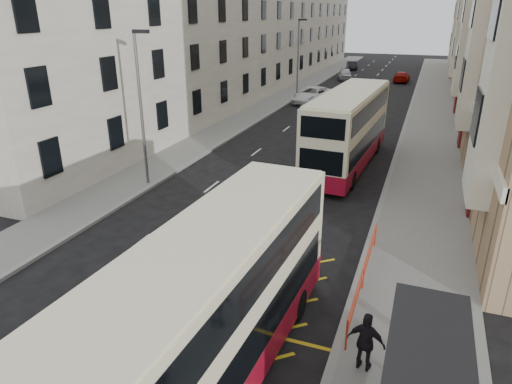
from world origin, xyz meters
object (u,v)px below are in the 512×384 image
at_px(double_decker_rear, 348,129).
at_px(car_silver, 345,74).
at_px(car_red, 402,77).
at_px(double_decker_front, 211,314).
at_px(car_dark, 352,66).
at_px(street_lamp_far, 298,53).
at_px(pedestrian_far, 366,342).
at_px(pedestrian_mid, 432,332).
at_px(street_lamp_near, 141,101).
at_px(white_van, 312,95).

distance_m(double_decker_rear, car_silver, 38.47).
relative_size(double_decker_rear, car_red, 2.47).
bearing_deg(double_decker_front, car_dark, 99.24).
height_order(double_decker_front, double_decker_rear, double_decker_rear).
bearing_deg(street_lamp_far, pedestrian_far, -71.78).
height_order(double_decker_front, pedestrian_mid, double_decker_front).
bearing_deg(car_silver, street_lamp_far, -112.09).
bearing_deg(pedestrian_far, street_lamp_near, -28.92).
xyz_separation_m(pedestrian_far, car_dark, (-11.57, 66.74, -0.37)).
relative_size(street_lamp_far, car_red, 1.69).
bearing_deg(car_red, pedestrian_mid, 96.49).
relative_size(pedestrian_far, car_red, 0.36).
relative_size(double_decker_front, car_dark, 2.85).
distance_m(street_lamp_near, double_decker_rear, 12.16).
bearing_deg(pedestrian_mid, car_silver, 103.72).
bearing_deg(car_dark, car_red, -69.56).
xyz_separation_m(double_decker_front, pedestrian_far, (3.55, 1.79, -1.21)).
height_order(street_lamp_near, car_silver, street_lamp_near).
distance_m(car_silver, car_red, 7.56).
bearing_deg(car_red, double_decker_front, 91.05).
bearing_deg(white_van, street_lamp_far, 139.29).
xyz_separation_m(street_lamp_near, car_silver, (2.63, 44.89, -3.89)).
xyz_separation_m(double_decker_rear, pedestrian_far, (3.56, -17.13, -1.34)).
relative_size(double_decker_rear, pedestrian_far, 6.84).
height_order(street_lamp_far, white_van, street_lamp_far).
bearing_deg(car_dark, street_lamp_near, -107.91).
xyz_separation_m(double_decker_rear, car_silver, (-6.98, 37.80, -1.60)).
bearing_deg(double_decker_front, pedestrian_mid, 32.30).
xyz_separation_m(pedestrian_mid, car_red, (-4.61, 54.08, -0.23)).
bearing_deg(pedestrian_mid, car_dark, 102.35).
relative_size(street_lamp_far, car_dark, 2.07).
distance_m(street_lamp_far, car_red, 18.72).
distance_m(pedestrian_far, car_silver, 55.93).
distance_m(pedestrian_far, white_van, 38.23).
height_order(pedestrian_far, white_van, pedestrian_far).
bearing_deg(white_van, pedestrian_mid, -59.31).
distance_m(double_decker_rear, pedestrian_mid, 16.85).
xyz_separation_m(street_lamp_far, car_silver, (2.63, 14.89, -3.89)).
relative_size(double_decker_rear, car_dark, 3.02).
height_order(pedestrian_far, car_red, pedestrian_far).
bearing_deg(car_silver, white_van, -102.32).
distance_m(street_lamp_far, pedestrian_far, 42.31).
relative_size(white_van, car_dark, 1.50).
xyz_separation_m(car_silver, car_red, (7.56, 0.30, -0.06)).
distance_m(pedestrian_far, car_red, 55.32).
xyz_separation_m(street_lamp_near, car_red, (10.19, 45.20, -3.95)).
relative_size(pedestrian_mid, car_red, 0.32).
relative_size(pedestrian_mid, white_van, 0.26).
bearing_deg(pedestrian_mid, pedestrian_far, -143.33).
relative_size(street_lamp_far, double_decker_rear, 0.68).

